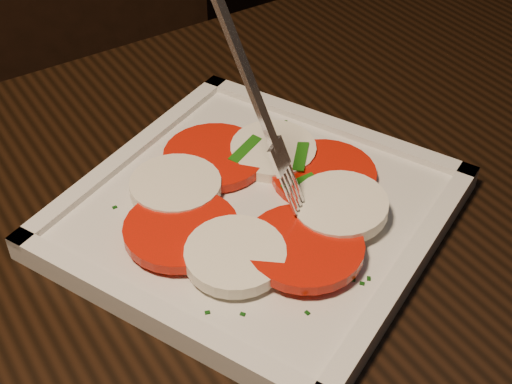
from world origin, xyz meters
TOP-DOWN VIEW (x-y plane):
  - table at (-0.30, 0.29)m, footprint 1.27×0.92m
  - chair at (-0.20, 1.05)m, footprint 0.53×0.53m
  - plate at (-0.40, 0.39)m, footprint 0.34×0.34m
  - caprese_salad at (-0.40, 0.39)m, footprint 0.22×0.22m
  - fork at (-0.41, 0.39)m, footprint 0.06×0.08m

SIDE VIEW (x-z plane):
  - chair at x=-0.20m, z-range 0.07..1.00m
  - table at x=-0.30m, z-range 0.28..1.03m
  - plate at x=-0.40m, z-range 0.75..0.76m
  - caprese_salad at x=-0.40m, z-range 0.76..0.78m
  - fork at x=-0.41m, z-range 0.78..0.96m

